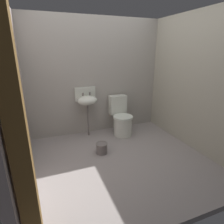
{
  "coord_description": "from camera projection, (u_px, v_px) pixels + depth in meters",
  "views": [
    {
      "loc": [
        -1.08,
        -2.49,
        1.7
      ],
      "look_at": [
        0.0,
        0.3,
        0.7
      ],
      "focal_mm": 29.76,
      "sensor_mm": 36.0,
      "label": 1
    }
  ],
  "objects": [
    {
      "name": "ground_plane",
      "position": [
        118.0,
        159.0,
        3.12
      ],
      "size": [
        3.16,
        2.78,
        0.08
      ],
      "primitive_type": "cube",
      "color": "gray"
    },
    {
      "name": "sink",
      "position": [
        87.0,
        100.0,
        3.69
      ],
      "size": [
        0.42,
        0.35,
        0.99
      ],
      "color": "#675F5D",
      "rests_on": "ground"
    },
    {
      "name": "wooden_door_post",
      "position": [
        16.0,
        126.0,
        1.38
      ],
      "size": [
        0.15,
        0.15,
        2.32
      ],
      "primitive_type": "cube",
      "color": "brown",
      "rests_on": "ground"
    },
    {
      "name": "toilet_near_wall",
      "position": [
        121.0,
        119.0,
        3.89
      ],
      "size": [
        0.41,
        0.6,
        0.78
      ],
      "rotation": [
        0.0,
        0.0,
        3.12
      ],
      "color": "silver",
      "rests_on": "ground"
    },
    {
      "name": "wall_left",
      "position": [
        12.0,
        95.0,
        2.34
      ],
      "size": [
        0.1,
        2.58,
        2.32
      ],
      "primitive_type": "cube",
      "color": "#A79894",
      "rests_on": "ground"
    },
    {
      "name": "wall_right",
      "position": [
        190.0,
        82.0,
        3.32
      ],
      "size": [
        0.1,
        2.58,
        2.32
      ],
      "primitive_type": "cube",
      "color": "#A6A18F",
      "rests_on": "ground"
    },
    {
      "name": "bucket",
      "position": [
        102.0,
        148.0,
        3.2
      ],
      "size": [
        0.21,
        0.21,
        0.19
      ],
      "color": "#675F5D",
      "rests_on": "ground"
    },
    {
      "name": "wall_back",
      "position": [
        96.0,
        77.0,
        3.84
      ],
      "size": [
        3.16,
        0.1,
        2.32
      ],
      "primitive_type": "cube",
      "color": "#A19C93",
      "rests_on": "ground"
    }
  ]
}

